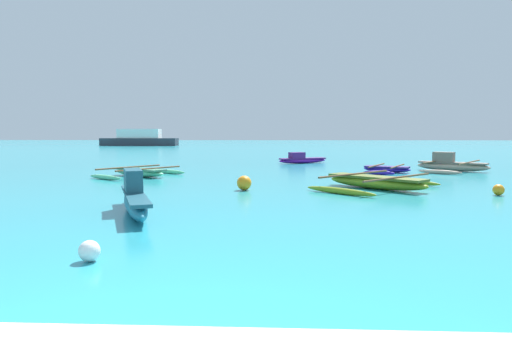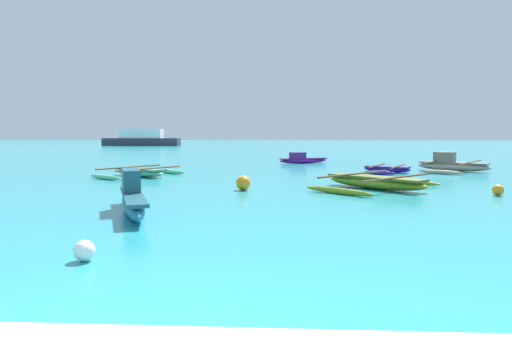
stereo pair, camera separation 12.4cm
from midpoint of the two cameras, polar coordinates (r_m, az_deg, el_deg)
The scene contains 10 objects.
moored_boat_0 at distance 16.25m, azimuth 14.56°, elevation -1.41°, with size 4.91×4.93×0.49m.
moored_boat_1 at distance 11.35m, azimuth -15.24°, elevation -3.35°, with size 1.92×3.90×1.03m.
moored_boat_2 at distance 29.18m, azimuth 5.61°, elevation 1.40°, with size 3.32×2.12×0.70m.
moored_boat_3 at distance 20.86m, azimuth -14.54°, elevation -0.19°, with size 3.84×4.24×0.41m.
moored_boat_4 at distance 23.22m, azimuth 15.90°, elevation 0.19°, with size 2.72×3.58×0.36m.
moored_boat_5 at distance 25.13m, azimuth 23.07°, elevation 0.67°, with size 4.21×4.87×0.96m.
mooring_buoy_0 at distance 15.31m, azimuth -1.72°, elevation -1.57°, with size 0.49×0.49×0.49m.
mooring_buoy_1 at distance 15.90m, azimuth 27.85°, elevation -2.16°, with size 0.34×0.34×0.34m.
mooring_buoy_2 at distance 7.38m, azimuth -20.57°, elevation -9.39°, with size 0.32×0.32×0.32m.
distant_ferry at distance 71.61m, azimuth -14.41°, elevation 3.84°, with size 11.50×2.53×2.53m.
Camera 1 is at (1.09, -3.08, 1.92)m, focal length 32.00 mm.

